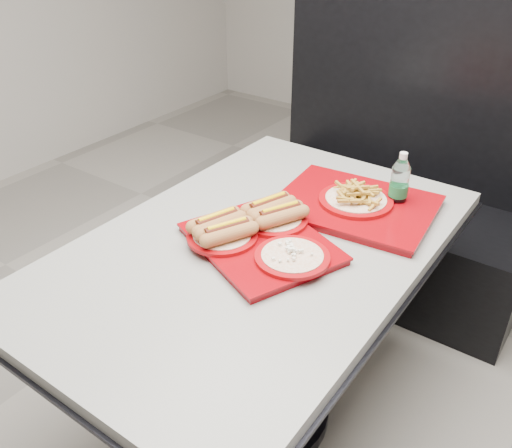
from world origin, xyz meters
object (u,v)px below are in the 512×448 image
Objects in this scene: tray_near at (258,234)px; tray_far at (356,202)px; diner_table at (257,286)px; booth_bench at (392,201)px; water_bottle at (399,184)px.

tray_near is 0.99× the size of tray_far.
booth_bench is at bearing 90.00° from diner_table.
tray_far is at bearing 68.39° from tray_near.
booth_bench is 2.58× the size of tray_near.
diner_table is 2.69× the size of tray_far.
tray_near reaches higher than diner_table.
booth_bench reaches higher than water_bottle.
booth_bench is (0.00, 1.09, -0.18)m from diner_table.
water_bottle is at bearing -69.19° from booth_bench.
tray_far reaches higher than diner_table.
tray_near is 2.69× the size of water_bottle.
tray_far reaches higher than tray_near.
booth_bench is at bearing 101.09° from tray_far.
water_bottle is at bearing 61.43° from tray_near.
diner_table is 1.05× the size of booth_bench.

